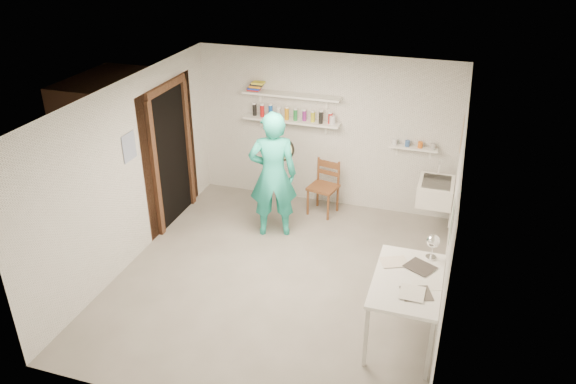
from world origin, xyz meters
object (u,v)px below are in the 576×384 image
(work_table, at_px, (404,309))
(desk_lamp, at_px, (433,241))
(wall_clock, at_px, (283,150))
(belfast_sink, at_px, (435,191))
(wooden_chair, at_px, (323,187))
(man, at_px, (273,175))

(work_table, bearing_deg, desk_lamp, 67.58)
(desk_lamp, bearing_deg, work_table, -112.42)
(wall_clock, height_order, desk_lamp, wall_clock)
(wall_clock, bearing_deg, work_table, -63.29)
(belfast_sink, relative_size, wooden_chair, 0.69)
(wooden_chair, xyz_separation_m, work_table, (1.54, -2.49, -0.04))
(wooden_chair, relative_size, work_table, 0.74)
(wall_clock, relative_size, desk_lamp, 2.26)
(man, distance_m, work_table, 2.73)
(desk_lamp, bearing_deg, belfast_sink, 92.59)
(man, relative_size, wooden_chair, 2.12)
(belfast_sink, relative_size, desk_lamp, 4.08)
(belfast_sink, relative_size, wall_clock, 1.81)
(desk_lamp, bearing_deg, wooden_chair, 130.75)
(wooden_chair, bearing_deg, man, -111.32)
(work_table, distance_m, desk_lamp, 0.80)
(man, relative_size, wall_clock, 5.56)
(wall_clock, bearing_deg, belfast_sink, -8.36)
(belfast_sink, distance_m, desk_lamp, 1.88)
(wooden_chair, bearing_deg, wall_clock, -115.51)
(belfast_sink, bearing_deg, wall_clock, -168.67)
(man, distance_m, wall_clock, 0.38)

